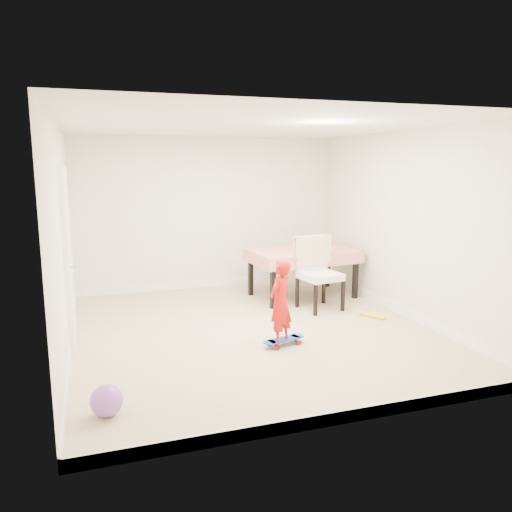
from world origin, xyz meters
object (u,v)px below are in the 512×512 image
object	(u,v)px
dining_chair	(320,274)
balloon	(107,401)
skateboard	(284,342)
child	(280,305)
dining_table	(302,273)

from	to	relation	value
dining_chair	balloon	distance (m)	3.94
skateboard	balloon	world-z (taller)	balloon
skateboard	child	distance (m)	0.47
child	skateboard	bearing A→B (deg)	158.01
dining_chair	skateboard	distance (m)	1.71
dining_chair	balloon	bearing A→B (deg)	-152.40
dining_chair	balloon	xyz separation A→B (m)	(-3.14, -2.35, -0.40)
dining_table	dining_chair	size ratio (longest dim) A/B	1.53
child	balloon	bearing A→B (deg)	-8.52
dining_table	child	world-z (taller)	child
child	balloon	size ratio (longest dim) A/B	3.62
skateboard	child	bearing A→B (deg)	-179.35
dining_table	skateboard	size ratio (longest dim) A/B	2.97
child	dining_table	bearing A→B (deg)	-156.99
dining_table	balloon	size ratio (longest dim) A/B	5.94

